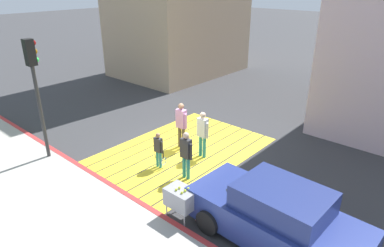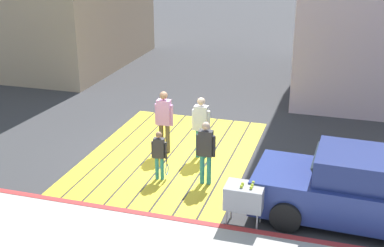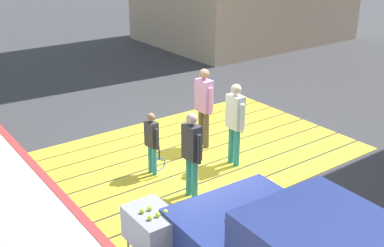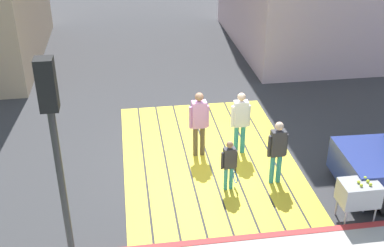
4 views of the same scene
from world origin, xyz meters
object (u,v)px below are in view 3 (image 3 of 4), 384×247
pedestrian_adult_lead (192,149)px  pedestrian_child_with_racket (152,141)px  tennis_ball_cart (152,228)px  pedestrian_adult_side (204,102)px  pedestrian_adult_trailing (235,119)px

pedestrian_adult_lead → pedestrian_child_with_racket: (-0.11, 1.15, -0.22)m
tennis_ball_cart → pedestrian_adult_lead: (1.61, 1.28, 0.25)m
pedestrian_adult_side → pedestrian_child_with_racket: (-1.60, -0.45, -0.32)m
pedestrian_adult_trailing → pedestrian_adult_side: 1.07m
tennis_ball_cart → pedestrian_adult_lead: bearing=38.5°
pedestrian_child_with_racket → pedestrian_adult_side: bearing=15.6°
tennis_ball_cart → pedestrian_adult_trailing: pedestrian_adult_trailing is taller
tennis_ball_cart → pedestrian_child_with_racket: size_ratio=0.79×
pedestrian_adult_lead → pedestrian_adult_trailing: size_ratio=0.94×
tennis_ball_cart → pedestrian_adult_side: size_ratio=0.57×
pedestrian_adult_lead → pedestrian_adult_trailing: bearing=20.0°
pedestrian_adult_lead → pedestrian_child_with_racket: bearing=95.3°
pedestrian_adult_side → pedestrian_adult_lead: bearing=-133.1°
tennis_ball_cart → pedestrian_adult_lead: 2.07m
tennis_ball_cart → pedestrian_adult_trailing: bearing=30.6°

